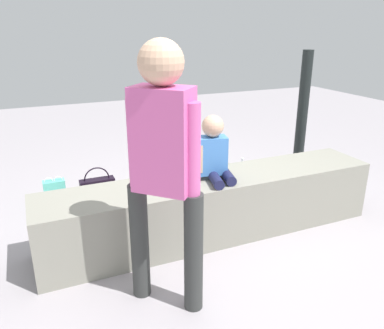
% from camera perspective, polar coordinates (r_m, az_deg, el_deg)
% --- Properties ---
extents(ground_plane, '(12.00, 12.00, 0.00)m').
position_cam_1_polar(ground_plane, '(3.16, 3.16, -10.13)').
color(ground_plane, '#A19A9F').
extents(concrete_ledge, '(2.67, 0.48, 0.48)m').
position_cam_1_polar(concrete_ledge, '(3.04, 3.25, -6.19)').
color(concrete_ledge, gray).
rests_on(concrete_ledge, ground_plane).
extents(child_seated, '(0.28, 0.34, 0.48)m').
position_cam_1_polar(child_seated, '(2.86, 3.27, 1.91)').
color(child_seated, '#1D2046').
rests_on(child_seated, concrete_ledge).
extents(adult_standing, '(0.35, 0.35, 1.53)m').
position_cam_1_polar(adult_standing, '(2.05, -4.23, 1.06)').
color(adult_standing, '#313332').
rests_on(adult_standing, ground_plane).
extents(cake_plate, '(0.22, 0.22, 0.07)m').
position_cam_1_polar(cake_plate, '(2.80, -3.14, -2.65)').
color(cake_plate, '#4CA5D8').
rests_on(cake_plate, concrete_ledge).
extents(gift_bag, '(0.19, 0.10, 0.28)m').
position_cam_1_polar(gift_bag, '(3.78, -19.56, -3.95)').
color(gift_bag, '#59C6B2').
rests_on(gift_bag, ground_plane).
extents(railing_post, '(0.36, 0.36, 1.35)m').
position_cam_1_polar(railing_post, '(4.27, 15.74, 4.89)').
color(railing_post, black).
rests_on(railing_post, ground_plane).
extents(water_bottle_near_gift, '(0.06, 0.06, 0.24)m').
position_cam_1_polar(water_bottle_near_gift, '(4.21, 7.38, -0.69)').
color(water_bottle_near_gift, silver).
rests_on(water_bottle_near_gift, ground_plane).
extents(water_bottle_far_side, '(0.06, 0.06, 0.18)m').
position_cam_1_polar(water_bottle_far_side, '(3.93, -8.71, -2.69)').
color(water_bottle_far_side, silver).
rests_on(water_bottle_far_side, ground_plane).
extents(party_cup_red, '(0.08, 0.08, 0.10)m').
position_cam_1_polar(party_cup_red, '(4.49, 10.38, -0.32)').
color(party_cup_red, red).
rests_on(party_cup_red, ground_plane).
extents(cake_box_white, '(0.40, 0.38, 0.11)m').
position_cam_1_polar(cake_box_white, '(3.74, 8.99, -4.40)').
color(cake_box_white, white).
rests_on(cake_box_white, ground_plane).
extents(handbag_black_leather, '(0.31, 0.10, 0.37)m').
position_cam_1_polar(handbag_black_leather, '(3.68, -13.71, -3.81)').
color(handbag_black_leather, black).
rests_on(handbag_black_leather, ground_plane).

